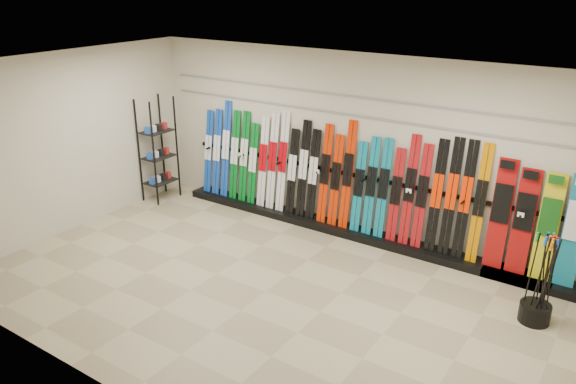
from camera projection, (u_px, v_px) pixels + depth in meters
The scene contains 12 objects.
floor at pixel (265, 292), 7.79m from camera, with size 8.00×8.00×0.00m, color gray.
back_wall at pixel (354, 145), 9.18m from camera, with size 8.00×8.00×0.00m, color beige.
left_wall at pixel (70, 143), 9.32m from camera, with size 5.00×5.00×0.00m, color beige.
ceiling at pixel (262, 74), 6.70m from camera, with size 8.00×8.00×0.00m, color silver.
ski_rack_base at pixel (356, 233), 9.41m from camera, with size 8.00×0.40×0.12m, color black.
skis at pixel (326, 175), 9.48m from camera, with size 5.37×0.28×1.81m.
snowboards at pixel (535, 223), 7.77m from camera, with size 1.23×0.25×1.60m.
accessory_rack at pixel (158, 149), 10.69m from camera, with size 0.40×0.60×1.99m, color black.
pole_bin at pixel (535, 313), 7.08m from camera, with size 0.39×0.39×0.25m, color black.
ski_poles at pixel (544, 279), 6.90m from camera, with size 0.31×0.40×1.18m.
slatwall_rail_0 at pixel (355, 116), 8.98m from camera, with size 7.60×0.02×0.03m, color gray.
slatwall_rail_1 at pixel (355, 97), 8.87m from camera, with size 7.60×0.02×0.03m, color gray.
Camera 1 is at (4.03, -5.43, 4.12)m, focal length 35.00 mm.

